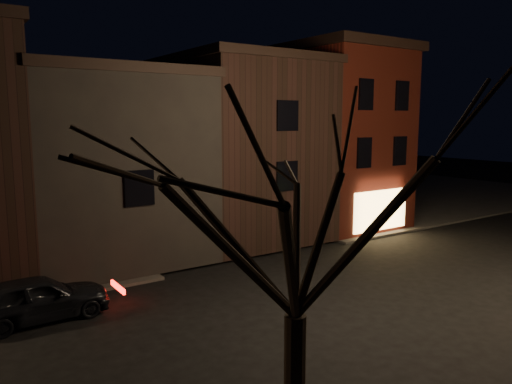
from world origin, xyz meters
The scene contains 7 objects.
ground centered at (0.00, 0.00, 0.00)m, with size 120.00×120.00×0.00m, color black.
sidewalk_far_right centered at (20.00, 20.00, 0.06)m, with size 30.00×30.00×0.12m, color #2D2B28.
corner_building centered at (8.00, 9.47, 5.40)m, with size 6.50×8.50×10.50m.
row_building_a centered at (1.50, 10.50, 4.83)m, with size 7.30×10.30×9.40m.
row_building_b centered at (-5.75, 10.50, 4.33)m, with size 7.80×10.30×8.40m.
bare_tree_left centered at (-8.00, -7.00, 5.43)m, with size 5.60×5.60×7.50m.
parked_car_a centered at (-9.98, 3.51, 0.74)m, with size 1.74×4.34×1.48m, color black.
Camera 1 is at (-12.80, -12.91, 6.38)m, focal length 35.00 mm.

